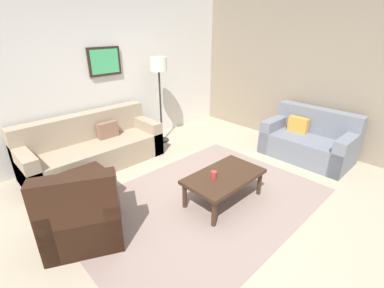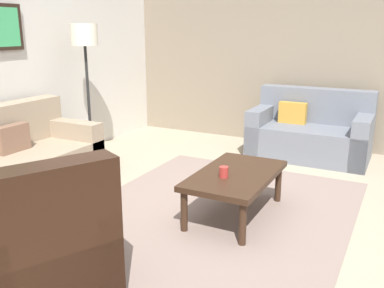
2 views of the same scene
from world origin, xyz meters
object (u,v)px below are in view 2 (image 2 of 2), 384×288
object	(u,v)px
armchair_leather	(42,255)
cup	(224,172)
couch_loveseat	(311,134)
lamp_standing	(85,49)
ottoman	(11,222)
coffee_table	(235,178)

from	to	relation	value
armchair_leather	cup	bearing A→B (deg)	-19.72
couch_loveseat	lamp_standing	bearing A→B (deg)	121.00
armchair_leather	ottoman	world-z (taller)	armchair_leather
ottoman	lamp_standing	xyz separation A→B (m)	(2.05, 0.94, 1.21)
armchair_leather	lamp_standing	bearing A→B (deg)	34.70
couch_loveseat	armchair_leather	size ratio (longest dim) A/B	1.40
couch_loveseat	ottoman	size ratio (longest dim) A/B	2.68
armchair_leather	coffee_table	world-z (taller)	armchair_leather
armchair_leather	cup	world-z (taller)	armchair_leather
ottoman	lamp_standing	size ratio (longest dim) A/B	0.33
couch_loveseat	coffee_table	distance (m)	2.22
armchair_leather	coffee_table	size ratio (longest dim) A/B	0.98
coffee_table	cup	bearing A→B (deg)	164.71
ottoman	lamp_standing	distance (m)	2.56
ottoman	couch_loveseat	bearing A→B (deg)	-23.38
cup	couch_loveseat	bearing A→B (deg)	-5.77
armchair_leather	lamp_standing	world-z (taller)	lamp_standing
couch_loveseat	ottoman	bearing A→B (deg)	156.62
armchair_leather	ottoman	bearing A→B (deg)	62.94
couch_loveseat	lamp_standing	xyz separation A→B (m)	(-1.49, 2.47, 1.11)
ottoman	armchair_leather	bearing A→B (deg)	-117.06
armchair_leather	lamp_standing	xyz separation A→B (m)	(2.43, 1.68, 1.10)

